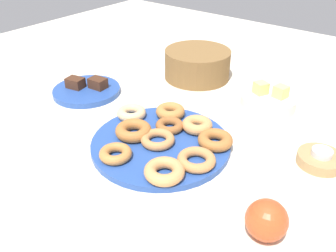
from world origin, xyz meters
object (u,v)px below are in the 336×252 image
(cake_plate, at_px, (87,91))
(brownie_near, at_px, (75,83))
(donut_7, at_px, (131,113))
(fruit_bowl, at_px, (268,102))
(tealight, at_px, (322,153))
(donut_plate, at_px, (161,144))
(brownie_far, at_px, (98,83))
(apple, at_px, (267,220))
(donut_4, at_px, (164,171))
(donut_1, at_px, (197,125))
(donut_6, at_px, (170,126))
(donut_2, at_px, (170,111))
(donut_3, at_px, (215,140))
(donut_8, at_px, (196,160))
(donut_9, at_px, (159,140))
(melon_chunk_right, at_px, (281,92))
(melon_chunk_left, at_px, (261,88))
(donut_0, at_px, (133,131))
(candle_holder, at_px, (320,160))
(donut_5, at_px, (116,154))
(basket, at_px, (197,64))

(cake_plate, relative_size, brownie_near, 3.99)
(donut_7, relative_size, fruit_bowl, 0.49)
(tealight, bearing_deg, donut_plate, -152.84)
(brownie_far, xyz_separation_m, apple, (0.69, -0.22, 0.01))
(donut_4, relative_size, brownie_far, 1.67)
(donut_1, height_order, donut_6, donut_1)
(donut_2, bearing_deg, donut_6, -53.87)
(donut_3, distance_m, donut_8, 0.09)
(donut_2, relative_size, donut_9, 0.95)
(cake_plate, distance_m, melon_chunk_right, 0.61)
(brownie_near, xyz_separation_m, melon_chunk_left, (0.51, 0.29, 0.02))
(donut_9, height_order, cake_plate, donut_9)
(melon_chunk_right, bearing_deg, donut_2, -129.49)
(donut_0, xyz_separation_m, donut_3, (0.19, 0.09, -0.00))
(donut_plate, height_order, candle_holder, candle_holder)
(donut_3, bearing_deg, candle_holder, 24.92)
(donut_0, height_order, fruit_bowl, donut_0)
(candle_holder, relative_size, apple, 1.36)
(donut_5, height_order, donut_6, donut_5)
(apple, bearing_deg, candle_holder, 87.97)
(fruit_bowl, distance_m, apple, 0.51)
(donut_1, xyz_separation_m, candle_holder, (0.30, 0.07, -0.02))
(donut_plate, xyz_separation_m, basket, (-0.17, 0.41, 0.04))
(donut_2, xyz_separation_m, donut_4, (0.15, -0.22, -0.00))
(fruit_bowl, bearing_deg, apple, -65.95)
(donut_3, xyz_separation_m, candle_holder, (0.23, 0.11, -0.02))
(donut_4, distance_m, donut_9, 0.13)
(donut_0, relative_size, donut_8, 1.05)
(donut_7, distance_m, brownie_near, 0.27)
(donut_plate, relative_size, tealight, 7.33)
(donut_7, bearing_deg, melon_chunk_right, 48.11)
(cake_plate, bearing_deg, donut_2, 5.48)
(donut_7, distance_m, melon_chunk_right, 0.44)
(brownie_near, bearing_deg, melon_chunk_right, 28.29)
(brownie_near, bearing_deg, basket, 54.65)
(donut_4, bearing_deg, melon_chunk_right, 82.69)
(cake_plate, bearing_deg, donut_5, -30.94)
(fruit_bowl, xyz_separation_m, melon_chunk_left, (-0.03, 0.00, 0.04))
(melon_chunk_right, bearing_deg, melon_chunk_left, -167.91)
(donut_3, distance_m, donut_4, 0.17)
(donut_4, height_order, brownie_near, brownie_near)
(donut_5, relative_size, brownie_far, 1.43)
(donut_5, xyz_separation_m, tealight, (0.38, 0.30, 0.01))
(donut_1, distance_m, basket, 0.38)
(tealight, distance_m, fruit_bowl, 0.29)
(candle_holder, distance_m, tealight, 0.02)
(donut_2, height_order, cake_plate, donut_2)
(donut_8, xyz_separation_m, apple, (0.21, -0.08, 0.01))
(donut_9, xyz_separation_m, cake_plate, (-0.39, 0.10, -0.02))
(cake_plate, height_order, fruit_bowl, fruit_bowl)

